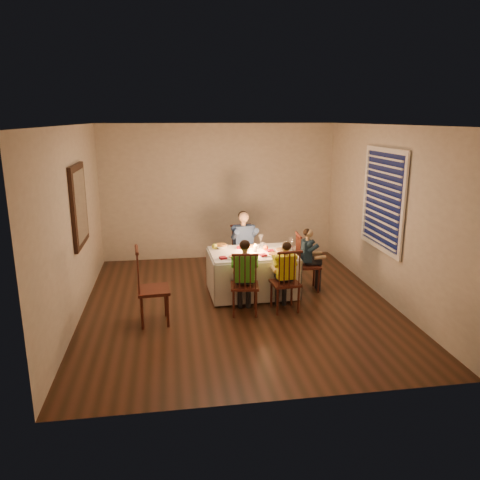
{
  "coord_description": "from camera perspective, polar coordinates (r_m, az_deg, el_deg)",
  "views": [
    {
      "loc": [
        -0.97,
        -6.44,
        2.69
      ],
      "look_at": [
        0.05,
        0.15,
        0.95
      ],
      "focal_mm": 35.0,
      "sensor_mm": 36.0,
      "label": 1
    }
  ],
  "objects": [
    {
      "name": "wall_mirror",
      "position": [
        6.96,
        -19.02,
        3.99
      ],
      "size": [
        0.06,
        0.95,
        1.15
      ],
      "color": "black",
      "rests_on": "wall_left"
    },
    {
      "name": "candle_right",
      "position": [
        7.22,
        1.88,
        -1.08
      ],
      "size": [
        0.06,
        0.06,
        0.1
      ],
      "primitive_type": "cylinder",
      "color": "white",
      "rests_on": "dining_table"
    },
    {
      "name": "setting_yellow",
      "position": [
        7.06,
        4.23,
        -1.81
      ],
      "size": [
        0.27,
        0.27,
        0.02
      ],
      "primitive_type": "cylinder",
      "rotation": [
        0.0,
        0.0,
        0.04
      ],
      "color": "white",
      "rests_on": "dining_table"
    },
    {
      "name": "setting_adult",
      "position": [
        7.45,
        1.36,
        -0.88
      ],
      "size": [
        0.27,
        0.27,
        0.02
      ],
      "primitive_type": "cylinder",
      "rotation": [
        0.0,
        0.0,
        0.04
      ],
      "color": "white",
      "rests_on": "dining_table"
    },
    {
      "name": "chair_extra",
      "position": [
        6.55,
        -10.32,
        -9.85
      ],
      "size": [
        0.45,
        0.47,
        1.06
      ],
      "primitive_type": null,
      "rotation": [
        0.0,
        0.0,
        1.65
      ],
      "color": "#3D1710",
      "rests_on": "ground"
    },
    {
      "name": "child_green",
      "position": [
        6.73,
        0.55,
        -8.91
      ],
      "size": [
        0.4,
        0.38,
        1.09
      ],
      "primitive_type": null,
      "rotation": [
        0.0,
        0.0,
        3.01
      ],
      "color": "green",
      "rests_on": "ground"
    },
    {
      "name": "ceiling",
      "position": [
        6.51,
        -0.23,
        13.85
      ],
      "size": [
        5.0,
        5.0,
        0.0
      ],
      "primitive_type": "plane",
      "color": "white",
      "rests_on": "wall_back"
    },
    {
      "name": "chair_adult",
      "position": [
        8.11,
        0.45,
        -4.74
      ],
      "size": [
        0.44,
        0.43,
        0.94
      ],
      "primitive_type": null,
      "rotation": [
        0.0,
        0.0,
        0.17
      ],
      "color": "#3D1710",
      "rests_on": "ground"
    },
    {
      "name": "chair_end",
      "position": [
        7.68,
        8.15,
        -6.01
      ],
      "size": [
        0.39,
        0.41,
        0.94
      ],
      "primitive_type": null,
      "rotation": [
        0.0,
        0.0,
        1.51
      ],
      "color": "#3D1710",
      "rests_on": "ground"
    },
    {
      "name": "child_yellow",
      "position": [
        6.87,
        5.43,
        -8.49
      ],
      "size": [
        0.35,
        0.33,
        1.03
      ],
      "primitive_type": null,
      "rotation": [
        0.0,
        0.0,
        3.22
      ],
      "color": "yellow",
      "rests_on": "ground"
    },
    {
      "name": "candle_left",
      "position": [
        7.19,
        0.9,
        -1.13
      ],
      "size": [
        0.06,
        0.06,
        0.1
      ],
      "primitive_type": "cylinder",
      "color": "white",
      "rests_on": "dining_table"
    },
    {
      "name": "adult",
      "position": [
        8.11,
        0.45,
        -4.74
      ],
      "size": [
        0.48,
        0.45,
        1.18
      ],
      "primitive_type": null,
      "rotation": [
        0.0,
        0.0,
        0.17
      ],
      "color": "#324F7E",
      "rests_on": "ground"
    },
    {
      "name": "setting_teal",
      "position": [
        7.3,
        5.1,
        -1.28
      ],
      "size": [
        0.27,
        0.27,
        0.02
      ],
      "primitive_type": "cylinder",
      "rotation": [
        0.0,
        0.0,
        0.04
      ],
      "color": "white",
      "rests_on": "dining_table"
    },
    {
      "name": "chair_near_left",
      "position": [
        6.73,
        0.55,
        -8.91
      ],
      "size": [
        0.43,
        0.41,
        0.94
      ],
      "primitive_type": null,
      "rotation": [
        0.0,
        0.0,
        3.01
      ],
      "color": "#3D1710",
      "rests_on": "ground"
    },
    {
      "name": "dining_table",
      "position": [
        7.28,
        1.47,
        -2.97
      ],
      "size": [
        1.35,
        1.0,
        0.66
      ],
      "rotation": [
        0.0,
        0.0,
        0.04
      ],
      "color": "silver",
      "rests_on": "ground"
    },
    {
      "name": "chair_near_right",
      "position": [
        6.87,
        5.43,
        -8.49
      ],
      "size": [
        0.41,
        0.4,
        0.94
      ],
      "primitive_type": null,
      "rotation": [
        0.0,
        0.0,
        3.22
      ],
      "color": "#3D1710",
      "rests_on": "ground"
    },
    {
      "name": "wall_left",
      "position": [
        6.71,
        -19.59,
        1.83
      ],
      "size": [
        0.02,
        5.0,
        2.6
      ],
      "primitive_type": "cube",
      "color": "beige",
      "rests_on": "ground"
    },
    {
      "name": "serving_bowl",
      "position": [
        7.42,
        -2.31,
        -0.82
      ],
      "size": [
        0.28,
        0.28,
        0.05
      ],
      "primitive_type": "imported",
      "rotation": [
        0.0,
        0.0,
        0.35
      ],
      "color": "white",
      "rests_on": "dining_table"
    },
    {
      "name": "setting_green",
      "position": [
        6.9,
        -0.6,
        -2.14
      ],
      "size": [
        0.27,
        0.27,
        0.02
      ],
      "primitive_type": "cylinder",
      "rotation": [
        0.0,
        0.0,
        0.04
      ],
      "color": "white",
      "rests_on": "dining_table"
    },
    {
      "name": "window_blinds",
      "position": [
        7.36,
        16.95,
        4.71
      ],
      "size": [
        0.07,
        1.34,
        1.54
      ],
      "color": "#0D1234",
      "rests_on": "wall_right"
    },
    {
      "name": "squash",
      "position": [
        7.38,
        -3.12,
        -0.78
      ],
      "size": [
        0.09,
        0.09,
        0.09
      ],
      "primitive_type": "sphere",
      "color": "yellow",
      "rests_on": "dining_table"
    },
    {
      "name": "ground",
      "position": [
        7.05,
        -0.21,
        -7.8
      ],
      "size": [
        5.0,
        5.0,
        0.0
      ],
      "primitive_type": "plane",
      "color": "black",
      "rests_on": "ground"
    },
    {
      "name": "orange_fruit",
      "position": [
        7.3,
        3.16,
        -0.98
      ],
      "size": [
        0.08,
        0.08,
        0.08
      ],
      "primitive_type": "sphere",
      "color": "#EA5313",
      "rests_on": "dining_table"
    },
    {
      "name": "child_teal",
      "position": [
        7.68,
        8.15,
        -6.01
      ],
      "size": [
        0.31,
        0.34,
        1.01
      ],
      "primitive_type": null,
      "rotation": [
        0.0,
        0.0,
        1.51
      ],
      "color": "#182B3C",
      "rests_on": "ground"
    },
    {
      "name": "wall_back",
      "position": [
        9.1,
        -2.57,
        5.85
      ],
      "size": [
        4.5,
        0.02,
        2.6
      ],
      "primitive_type": "cube",
      "color": "beige",
      "rests_on": "ground"
    },
    {
      "name": "wall_right",
      "position": [
        7.33,
        17.48,
        3.03
      ],
      "size": [
        0.02,
        5.0,
        2.6
      ],
      "primitive_type": "cube",
      "color": "beige",
      "rests_on": "ground"
    }
  ]
}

